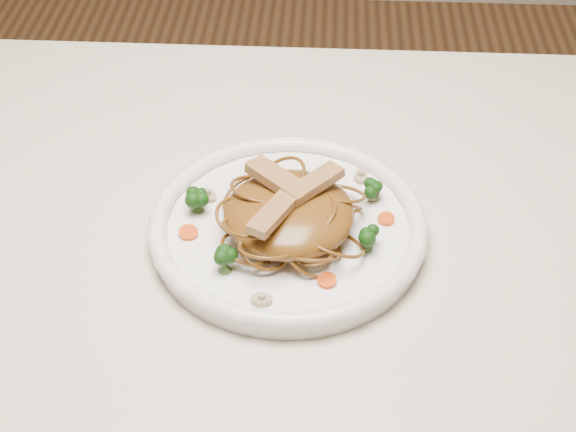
{
  "coord_description": "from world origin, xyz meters",
  "views": [
    {
      "loc": [
        0.08,
        -0.65,
        1.37
      ],
      "look_at": [
        0.05,
        0.01,
        0.78
      ],
      "focal_mm": 52.84,
      "sensor_mm": 36.0,
      "label": 1
    }
  ],
  "objects": [
    {
      "name": "carrot_3",
      "position": [
        0.0,
        0.1,
        0.77
      ],
      "size": [
        0.03,
        0.03,
        0.0
      ],
      "primitive_type": "cylinder",
      "rotation": [
        0.0,
        0.0,
        -0.31
      ],
      "color": "#C73A07",
      "rests_on": "plate"
    },
    {
      "name": "noodle_mound",
      "position": [
        0.05,
        0.0,
        0.79
      ],
      "size": [
        0.14,
        0.14,
        0.04
      ],
      "primitive_type": "ellipsoid",
      "rotation": [
        0.0,
        0.0,
        -0.03
      ],
      "color": "brown",
      "rests_on": "plate"
    },
    {
      "name": "carrot_1",
      "position": [
        -0.05,
        -0.01,
        0.77
      ],
      "size": [
        0.02,
        0.02,
        0.0
      ],
      "primitive_type": "cylinder",
      "rotation": [
        0.0,
        0.0,
        -0.17
      ],
      "color": "#C73A07",
      "rests_on": "plate"
    },
    {
      "name": "broccoli_2",
      "position": [
        -0.01,
        -0.06,
        0.78
      ],
      "size": [
        0.04,
        0.04,
        0.03
      ],
      "primitive_type": null,
      "rotation": [
        0.0,
        0.0,
        0.36
      ],
      "color": "#123D0C",
      "rests_on": "plate"
    },
    {
      "name": "mushroom_1",
      "position": [
        0.14,
        0.06,
        0.77
      ],
      "size": [
        0.03,
        0.03,
        0.01
      ],
      "primitive_type": "cylinder",
      "rotation": [
        0.0,
        0.0,
        1.4
      ],
      "color": "beige",
      "rests_on": "plate"
    },
    {
      "name": "broccoli_3",
      "position": [
        0.13,
        -0.02,
        0.78
      ],
      "size": [
        0.03,
        0.03,
        0.03
      ],
      "primitive_type": null,
      "rotation": [
        0.0,
        0.0,
        -0.05
      ],
      "color": "#123D0C",
      "rests_on": "plate"
    },
    {
      "name": "mushroom_0",
      "position": [
        0.03,
        -0.1,
        0.77
      ],
      "size": [
        0.02,
        0.02,
        0.01
      ],
      "primitive_type": "cylinder",
      "rotation": [
        0.0,
        0.0,
        0.01
      ],
      "color": "beige",
      "rests_on": "plate"
    },
    {
      "name": "broccoli_1",
      "position": [
        -0.05,
        0.03,
        0.78
      ],
      "size": [
        0.03,
        0.03,
        0.03
      ],
      "primitive_type": null,
      "rotation": [
        0.0,
        0.0,
        0.09
      ],
      "color": "#123D0C",
      "rests_on": "plate"
    },
    {
      "name": "chicken_c",
      "position": [
        0.04,
        -0.03,
        0.82
      ],
      "size": [
        0.05,
        0.07,
        0.01
      ],
      "primitive_type": "cube",
      "rotation": [
        0.0,
        0.0,
        4.23
      ],
      "color": "tan",
      "rests_on": "noodle_mound"
    },
    {
      "name": "mushroom_3",
      "position": [
        0.13,
        0.09,
        0.77
      ],
      "size": [
        0.02,
        0.02,
        0.01
      ],
      "primitive_type": "cylinder",
      "rotation": [
        0.0,
        0.0,
        1.51
      ],
      "color": "beige",
      "rests_on": "plate"
    },
    {
      "name": "plate",
      "position": [
        0.05,
        0.01,
        0.76
      ],
      "size": [
        0.34,
        0.34,
        0.02
      ],
      "primitive_type": "cylinder",
      "rotation": [
        0.0,
        0.0,
        0.21
      ],
      "color": "white",
      "rests_on": "table"
    },
    {
      "name": "carrot_4",
      "position": [
        0.09,
        -0.07,
        0.77
      ],
      "size": [
        0.02,
        0.02,
        0.0
      ],
      "primitive_type": "cylinder",
      "rotation": [
        0.0,
        0.0,
        -0.13
      ],
      "color": "#C73A07",
      "rests_on": "plate"
    },
    {
      "name": "mushroom_2",
      "position": [
        -0.04,
        0.05,
        0.77
      ],
      "size": [
        0.03,
        0.03,
        0.01
      ],
      "primitive_type": "cylinder",
      "rotation": [
        0.0,
        0.0,
        -0.76
      ],
      "color": "beige",
      "rests_on": "plate"
    },
    {
      "name": "carrot_2",
      "position": [
        0.15,
        0.02,
        0.77
      ],
      "size": [
        0.02,
        0.02,
        0.0
      ],
      "primitive_type": "cylinder",
      "rotation": [
        0.0,
        0.0,
        -0.34
      ],
      "color": "#C73A07",
      "rests_on": "plate"
    },
    {
      "name": "table",
      "position": [
        0.0,
        0.0,
        0.65
      ],
      "size": [
        1.2,
        0.8,
        0.75
      ],
      "color": "beige",
      "rests_on": "ground"
    },
    {
      "name": "chicken_b",
      "position": [
        0.04,
        0.02,
        0.82
      ],
      "size": [
        0.07,
        0.07,
        0.01
      ],
      "primitive_type": "cube",
      "rotation": [
        0.0,
        0.0,
        2.44
      ],
      "color": "tan",
      "rests_on": "noodle_mound"
    },
    {
      "name": "chicken_a",
      "position": [
        0.07,
        0.02,
        0.82
      ],
      "size": [
        0.06,
        0.06,
        0.01
      ],
      "primitive_type": "cube",
      "rotation": [
        0.0,
        0.0,
        0.78
      ],
      "color": "tan",
      "rests_on": "noodle_mound"
    },
    {
      "name": "carrot_0",
      "position": [
        0.09,
        0.1,
        0.77
      ],
      "size": [
        0.02,
        0.02,
        0.0
      ],
      "primitive_type": "cylinder",
      "rotation": [
        0.0,
        0.0,
        0.03
      ],
      "color": "#C73A07",
      "rests_on": "plate"
    },
    {
      "name": "broccoli_0",
      "position": [
        0.14,
        0.06,
        0.78
      ],
      "size": [
        0.02,
        0.02,
        0.03
      ],
      "primitive_type": null,
      "rotation": [
        0.0,
        0.0,
        0.03
      ],
      "color": "#123D0C",
      "rests_on": "plate"
    }
  ]
}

